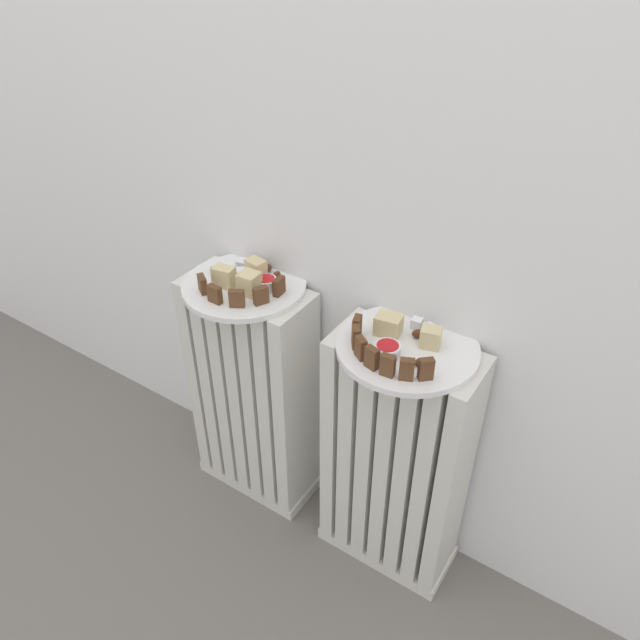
{
  "coord_description": "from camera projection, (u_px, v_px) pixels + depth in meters",
  "views": [
    {
      "loc": [
        0.53,
        -0.53,
        1.28
      ],
      "look_at": [
        0.0,
        0.28,
        0.59
      ],
      "focal_mm": 34.01,
      "sensor_mm": 36.0,
      "label": 1
    }
  ],
  "objects": [
    {
      "name": "ground_plane",
      "position": [
        250.0,
        597.0,
        1.34
      ],
      "size": [
        6.0,
        6.0,
        0.0
      ],
      "primitive_type": "plane",
      "color": "slate"
    },
    {
      "name": "radiator_left",
      "position": [
        254.0,
        395.0,
        1.44
      ],
      "size": [
        0.3,
        0.14,
        0.59
      ],
      "color": "silver",
      "rests_on": "ground_plane"
    },
    {
      "name": "radiator_right",
      "position": [
        395.0,
        462.0,
        1.27
      ],
      "size": [
        0.3,
        0.14,
        0.59
      ],
      "color": "silver",
      "rests_on": "ground_plane"
    },
    {
      "name": "plate_left",
      "position": [
        244.0,
        286.0,
        1.26
      ],
      "size": [
        0.26,
        0.26,
        0.01
      ],
      "primitive_type": "cylinder",
      "color": "white",
      "rests_on": "radiator_left"
    },
    {
      "name": "plate_right",
      "position": [
        407.0,
        347.0,
        1.09
      ],
      "size": [
        0.26,
        0.26,
        0.01
      ],
      "primitive_type": "cylinder",
      "color": "white",
      "rests_on": "radiator_right"
    },
    {
      "name": "dark_cake_slice_left_0",
      "position": [
        202.0,
        284.0,
        1.22
      ],
      "size": [
        0.03,
        0.03,
        0.04
      ],
      "primitive_type": "cube",
      "rotation": [
        0.0,
        0.0,
        -0.59
      ],
      "color": "#56351E",
      "rests_on": "plate_left"
    },
    {
      "name": "dark_cake_slice_left_1",
      "position": [
        215.0,
        294.0,
        1.19
      ],
      "size": [
        0.03,
        0.01,
        0.04
      ],
      "primitive_type": "cube",
      "rotation": [
        0.0,
        0.0,
        -0.03
      ],
      "color": "#56351E",
      "rests_on": "plate_left"
    },
    {
      "name": "dark_cake_slice_left_2",
      "position": [
        237.0,
        299.0,
        1.18
      ],
      "size": [
        0.03,
        0.03,
        0.04
      ],
      "primitive_type": "cube",
      "rotation": [
        0.0,
        0.0,
        0.53
      ],
      "color": "#56351E",
      "rests_on": "plate_left"
    },
    {
      "name": "dark_cake_slice_left_3",
      "position": [
        261.0,
        296.0,
        1.19
      ],
      "size": [
        0.03,
        0.03,
        0.04
      ],
      "primitive_type": "cube",
      "rotation": [
        0.0,
        0.0,
        1.09
      ],
      "color": "#56351E",
      "rests_on": "plate_left"
    },
    {
      "name": "dark_cake_slice_left_4",
      "position": [
        279.0,
        286.0,
        1.21
      ],
      "size": [
        0.02,
        0.03,
        0.04
      ],
      "primitive_type": "cube",
      "rotation": [
        0.0,
        0.0,
        1.65
      ],
      "color": "#56351E",
      "rests_on": "plate_left"
    },
    {
      "name": "marble_cake_slice_left_0",
      "position": [
        249.0,
        283.0,
        1.22
      ],
      "size": [
        0.04,
        0.04,
        0.05
      ],
      "primitive_type": "cube",
      "rotation": [
        0.0,
        0.0,
        0.06
      ],
      "color": "beige",
      "rests_on": "plate_left"
    },
    {
      "name": "marble_cake_slice_left_1",
      "position": [
        256.0,
        269.0,
        1.26
      ],
      "size": [
        0.04,
        0.04,
        0.04
      ],
      "primitive_type": "cube",
      "rotation": [
        0.0,
        0.0,
        -0.18
      ],
      "color": "beige",
      "rests_on": "plate_left"
    },
    {
      "name": "marble_cake_slice_left_2",
      "position": [
        224.0,
        277.0,
        1.24
      ],
      "size": [
        0.05,
        0.04,
        0.04
      ],
      "primitive_type": "cube",
      "rotation": [
        0.0,
        0.0,
        0.17
      ],
      "color": "beige",
      "rests_on": "plate_left"
    },
    {
      "name": "turkish_delight_left_0",
      "position": [
        228.0,
        271.0,
        1.27
      ],
      "size": [
        0.04,
        0.04,
        0.03
      ],
      "primitive_type": "cube",
      "rotation": [
        0.0,
        0.0,
        0.96
      ],
      "color": "white",
      "rests_on": "plate_left"
    },
    {
      "name": "turkish_delight_left_1",
      "position": [
        243.0,
        265.0,
        1.3
      ],
      "size": [
        0.03,
        0.03,
        0.02
      ],
      "primitive_type": "cube",
      "rotation": [
        0.0,
        0.0,
        0.17
      ],
      "color": "white",
      "rests_on": "plate_left"
    },
    {
      "name": "turkish_delight_left_2",
      "position": [
        240.0,
        275.0,
        1.26
      ],
      "size": [
        0.04,
        0.04,
        0.03
      ],
      "primitive_type": "cube",
      "rotation": [
        0.0,
        0.0,
        0.65
      ],
      "color": "white",
      "rests_on": "plate_left"
    },
    {
      "name": "turkish_delight_left_3",
      "position": [
        256.0,
        266.0,
        1.3
      ],
      "size": [
        0.03,
        0.03,
        0.02
      ],
      "primitive_type": "cube",
      "rotation": [
        0.0,
        0.0,
        0.91
      ],
      "color": "white",
      "rests_on": "plate_left"
    },
    {
      "name": "medjool_date_left_0",
      "position": [
        276.0,
        275.0,
        1.27
      ],
      "size": [
        0.02,
        0.03,
        0.02
      ],
      "primitive_type": "ellipsoid",
      "rotation": [
        0.0,
        0.0,
        1.81
      ],
      "color": "#4C2814",
      "rests_on": "plate_left"
    },
    {
      "name": "medjool_date_left_1",
      "position": [
        214.0,
        270.0,
        1.29
      ],
      "size": [
        0.03,
        0.03,
        0.01
      ],
      "primitive_type": "ellipsoid",
      "rotation": [
        0.0,
        0.0,
        2.64
      ],
      "color": "#4C2814",
      "rests_on": "plate_left"
    },
    {
      "name": "medjool_date_left_2",
      "position": [
        268.0,
        268.0,
        1.29
      ],
      "size": [
        0.03,
        0.03,
        0.02
      ],
      "primitive_type": "ellipsoid",
      "rotation": [
        0.0,
        0.0,
        2.25
      ],
      "color": "#4C2814",
      "rests_on": "plate_left"
    },
    {
      "name": "medjool_date_left_3",
      "position": [
        254.0,
        262.0,
        1.32
      ],
      "size": [
        0.03,
        0.02,
        0.01
      ],
      "primitive_type": "ellipsoid",
      "rotation": [
        0.0,
        0.0,
        0.39
      ],
      "color": "#4C2814",
      "rests_on": "plate_left"
    },
    {
      "name": "jam_bowl_left",
      "position": [
        266.0,
        283.0,
        1.24
      ],
      "size": [
        0.04,
        0.04,
        0.02
      ],
      "color": "white",
      "rests_on": "plate_left"
    },
    {
      "name": "dark_cake_slice_right_0",
      "position": [
        357.0,
        326.0,
        1.1
      ],
      "size": [
        0.02,
        0.03,
        0.04
      ],
      "primitive_type": "cube",
      "rotation": [
        0.0,
        0.0,
        -1.28
      ],
      "color": "#56351E",
      "rests_on": "plate_right"
    },
    {
      "name": "dark_cake_slice_right_1",
      "position": [
        356.0,
        337.0,
        1.07
      ],
      "size": [
        0.03,
        0.03,
        0.04
      ],
      "primitive_type": "cube",
      "rotation": [
        0.0,
        0.0,
        -0.94
      ],
      "color": "#56351E",
      "rests_on": "plate_right"
    },
    {
      "name": "dark_cake_slice_right_2",
      "position": [
        361.0,
        348.0,
        1.05
      ],
      "size": [
        0.03,
        0.02,
        0.04
      ],
      "primitive_type": "cube",
      "rotation": [
        0.0,
        0.0,
        -0.59
      ],
      "color": "#56351E",
      "rests_on": "plate_right"
    },
    {
      "name": "dark_cake_slice_right_3",
      "position": [
        372.0,
        358.0,
        1.03
      ],
      "size": [
        0.03,
        0.02,
        0.04
      ],
      "primitive_type": "cube",
      "rotation": [
        0.0,
        0.0,
        -0.25
      ],
      "color": "#56351E",
      "rests_on": "plate_right"
    },
    {
      "name": "dark_cake_slice_right_4",
      "position": [
        388.0,
        365.0,
        1.01
      ],
      "size": [
        0.03,
        0.02,
        0.04
      ],
      "primitive_type": "cube",
      "rotation": [
        0.0,
        0.0,
        0.09
      ],
      "color": "#56351E",
      "rests_on": "plate_right"
    },
    {
      "name": "dark_cake_slice_right_5",
      "position": [
        407.0,
        369.0,
        1.0
      ],
      "size": [
        0.03,
        0.02,
        0.04
      ],
      "primitive_type": "cube",
      "rotation": [
        0.0,
        0.0,
        0.43
      ],
      "color": "#56351E",
      "rests_on": "plate_right"
    },
    {
      "name": "dark_cake_slice_right_6",
      "position": [
        426.0,
        369.0,
        1.0
      ],
      "size": [
        0.03,
        0.03,
        0.04
      ],
      "primitive_type": "cube",
      "rotation": [
        0.0,
        0.0,
        0.77
      ],
      "color": "#56351E",
      "rests_on": "plate_right"
    },
    {
      "name": "marble_cake_slice_right_0",
      "position": [
        388.0,
        325.0,
        1.11
      ],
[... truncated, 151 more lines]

